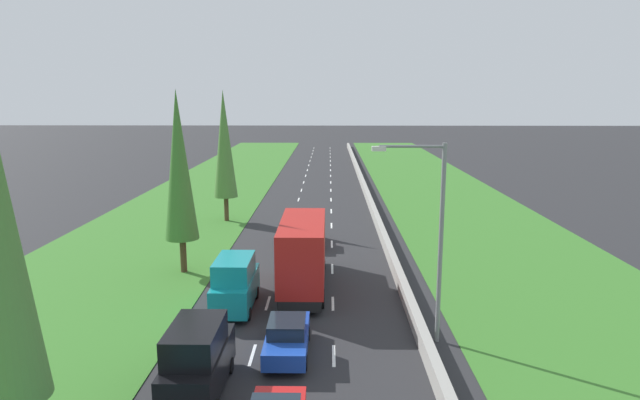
# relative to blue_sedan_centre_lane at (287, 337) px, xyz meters

# --- Properties ---
(ground_plane) EXTENTS (300.00, 300.00, 0.00)m
(ground_plane) POSITION_rel_blue_sedan_centre_lane_xyz_m (0.25, 38.91, -0.81)
(ground_plane) COLOR #28282B
(ground_plane) RESTS_ON ground
(grass_verge_left) EXTENTS (14.00, 140.00, 0.04)m
(grass_verge_left) POSITION_rel_blue_sedan_centre_lane_xyz_m (-12.40, 38.91, -0.79)
(grass_verge_left) COLOR #387528
(grass_verge_left) RESTS_ON ground
(grass_verge_right) EXTENTS (14.00, 140.00, 0.04)m
(grass_verge_right) POSITION_rel_blue_sedan_centre_lane_xyz_m (14.60, 38.91, -0.79)
(grass_verge_right) COLOR #387528
(grass_verge_right) RESTS_ON ground
(median_barrier) EXTENTS (0.44, 120.00, 0.85)m
(median_barrier) POSITION_rel_blue_sedan_centre_lane_xyz_m (5.95, 38.91, -0.39)
(median_barrier) COLOR #9E9B93
(median_barrier) RESTS_ON ground
(lane_markings) EXTENTS (3.64, 116.00, 0.01)m
(lane_markings) POSITION_rel_blue_sedan_centre_lane_xyz_m (0.25, 38.91, -0.81)
(lane_markings) COLOR white
(lane_markings) RESTS_ON ground
(blue_sedan_centre_lane) EXTENTS (1.82, 4.50, 1.64)m
(blue_sedan_centre_lane) POSITION_rel_blue_sedan_centre_lane_xyz_m (0.00, 0.00, 0.00)
(blue_sedan_centre_lane) COLOR #1E47B7
(blue_sedan_centre_lane) RESTS_ON ground
(red_box_truck_centre_lane) EXTENTS (2.46, 9.40, 4.18)m
(red_box_truck_centre_lane) POSITION_rel_blue_sedan_centre_lane_xyz_m (0.31, 8.36, 1.37)
(red_box_truck_centre_lane) COLOR black
(red_box_truck_centre_lane) RESTS_ON ground
(black_van_left_lane) EXTENTS (1.96, 4.90, 2.82)m
(black_van_left_lane) POSITION_rel_blue_sedan_centre_lane_xyz_m (-3.06, -3.23, 0.59)
(black_van_left_lane) COLOR black
(black_van_left_lane) RESTS_ON ground
(teal_van_left_lane_third) EXTENTS (1.96, 4.90, 2.82)m
(teal_van_left_lane_third) POSITION_rel_blue_sedan_centre_lane_xyz_m (-3.09, 5.10, 0.59)
(teal_van_left_lane_third) COLOR teal
(teal_van_left_lane_third) RESTS_ON ground
(red_sedan_centre_lane_fifth) EXTENTS (1.82, 4.50, 1.64)m
(red_sedan_centre_lane_fifth) POSITION_rel_blue_sedan_centre_lane_xyz_m (0.25, 17.66, 0.00)
(red_sedan_centre_lane_fifth) COLOR red
(red_sedan_centre_lane_fifth) RESTS_ON ground
(poplar_tree_second) EXTENTS (2.09, 2.09, 11.43)m
(poplar_tree_second) POSITION_rel_blue_sedan_centre_lane_xyz_m (-7.39, 11.10, 5.95)
(poplar_tree_second) COLOR #4C3823
(poplar_tree_second) RESTS_ON ground
(poplar_tree_third) EXTENTS (2.09, 2.09, 11.54)m
(poplar_tree_third) POSITION_rel_blue_sedan_centre_lane_xyz_m (-7.36, 25.59, 6.01)
(poplar_tree_third) COLOR #4C3823
(poplar_tree_third) RESTS_ON ground
(street_light_mast) EXTENTS (3.20, 0.28, 9.00)m
(street_light_mast) POSITION_rel_blue_sedan_centre_lane_xyz_m (6.34, 1.43, 4.42)
(street_light_mast) COLOR gray
(street_light_mast) RESTS_ON ground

